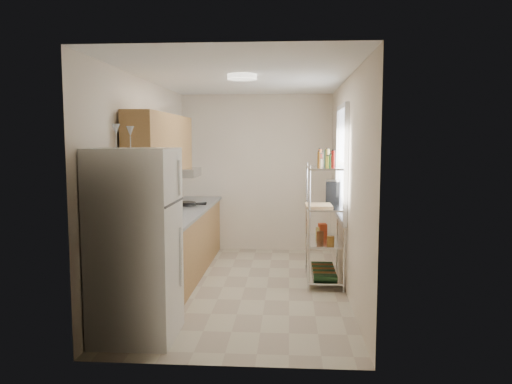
{
  "coord_description": "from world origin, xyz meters",
  "views": [
    {
      "loc": [
        0.55,
        -6.1,
        1.85
      ],
      "look_at": [
        0.12,
        0.25,
        1.19
      ],
      "focal_mm": 35.0,
      "sensor_mm": 36.0,
      "label": 1
    }
  ],
  "objects_px": {
    "rice_cooker": "(172,207)",
    "espresso_machine": "(333,191)",
    "frying_pan_large": "(185,204)",
    "cutting_board": "(319,206)",
    "refrigerator": "(136,244)"
  },
  "relations": [
    {
      "from": "frying_pan_large",
      "to": "refrigerator",
      "type": "bearing_deg",
      "value": -79.28
    },
    {
      "from": "espresso_machine",
      "to": "cutting_board",
      "type": "bearing_deg",
      "value": -108.49
    },
    {
      "from": "frying_pan_large",
      "to": "cutting_board",
      "type": "xyz_separation_m",
      "value": [
        1.88,
        -0.85,
        0.1
      ]
    },
    {
      "from": "frying_pan_large",
      "to": "espresso_machine",
      "type": "bearing_deg",
      "value": -2.09
    },
    {
      "from": "rice_cooker",
      "to": "frying_pan_large",
      "type": "relative_size",
      "value": 0.84
    },
    {
      "from": "refrigerator",
      "to": "espresso_machine",
      "type": "distance_m",
      "value": 3.04
    },
    {
      "from": "refrigerator",
      "to": "rice_cooker",
      "type": "distance_m",
      "value": 1.78
    },
    {
      "from": "frying_pan_large",
      "to": "espresso_machine",
      "type": "xyz_separation_m",
      "value": [
        2.1,
        -0.4,
        0.24
      ]
    },
    {
      "from": "refrigerator",
      "to": "espresso_machine",
      "type": "height_order",
      "value": "refrigerator"
    },
    {
      "from": "rice_cooker",
      "to": "frying_pan_large",
      "type": "distance_m",
      "value": 0.9
    },
    {
      "from": "cutting_board",
      "to": "espresso_machine",
      "type": "bearing_deg",
      "value": 64.22
    },
    {
      "from": "cutting_board",
      "to": "espresso_machine",
      "type": "height_order",
      "value": "espresso_machine"
    },
    {
      "from": "cutting_board",
      "to": "espresso_machine",
      "type": "xyz_separation_m",
      "value": [
        0.22,
        0.45,
        0.14
      ]
    },
    {
      "from": "frying_pan_large",
      "to": "cutting_board",
      "type": "bearing_deg",
      "value": -15.49
    },
    {
      "from": "rice_cooker",
      "to": "espresso_machine",
      "type": "distance_m",
      "value": 2.15
    }
  ]
}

